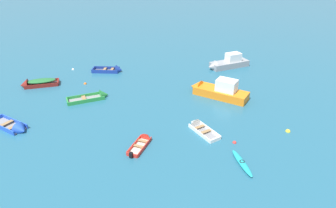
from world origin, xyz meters
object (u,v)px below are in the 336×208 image
mooring_buoy_far_field (234,143)px  mooring_buoy_trailing (288,132)px  rowboat_blue_far_right (16,128)px  rowboat_deep_blue_back_row_center (113,70)px  motor_launch_orange_cluster_inner (217,90)px  rowboat_maroon_distant_center (35,83)px  rowboat_green_back_row_right (97,97)px  mooring_buoy_between_boats_left (85,84)px  rowboat_white_midfield_right (197,126)px  mooring_buoy_outer_edge (73,70)px  kayak_turquoise_far_left (242,163)px  rowboat_red_near_right (143,141)px  motor_launch_grey_center (227,63)px

mooring_buoy_far_field → mooring_buoy_trailing: 5.53m
rowboat_blue_far_right → rowboat_deep_blue_back_row_center: bearing=61.6°
motor_launch_orange_cluster_inner → mooring_buoy_far_field: motor_launch_orange_cluster_inner is taller
rowboat_maroon_distant_center → mooring_buoy_trailing: 29.06m
motor_launch_orange_cluster_inner → rowboat_blue_far_right: bearing=-164.4°
rowboat_blue_far_right → mooring_buoy_far_field: (19.50, -3.58, -0.20)m
rowboat_maroon_distant_center → mooring_buoy_far_field: bearing=-33.1°
rowboat_maroon_distant_center → rowboat_green_back_row_right: bearing=-26.3°
mooring_buoy_between_boats_left → rowboat_white_midfield_right: bearing=-42.4°
motor_launch_orange_cluster_inner → rowboat_white_midfield_right: (-3.32, -6.55, -0.55)m
rowboat_deep_blue_back_row_center → rowboat_white_midfield_right: (9.08, -15.09, -0.06)m
mooring_buoy_far_field → mooring_buoy_outer_edge: bearing=132.7°
mooring_buoy_outer_edge → rowboat_blue_far_right: bearing=-97.1°
rowboat_green_back_row_right → rowboat_white_midfield_right: size_ratio=1.26×
kayak_turquoise_far_left → mooring_buoy_between_boats_left: 22.24m
rowboat_red_near_right → mooring_buoy_trailing: (13.18, 0.66, -0.15)m
motor_launch_grey_center → mooring_buoy_trailing: 16.88m
rowboat_blue_far_right → rowboat_deep_blue_back_row_center: 16.07m
rowboat_white_midfield_right → mooring_buoy_outer_edge: size_ratio=10.63×
rowboat_blue_far_right → motor_launch_grey_center: bearing=31.7°
motor_launch_grey_center → mooring_buoy_between_boats_left: motor_launch_grey_center is taller
rowboat_white_midfield_right → mooring_buoy_outer_edge: rowboat_white_midfield_right is taller
mooring_buoy_trailing → rowboat_red_near_right: bearing=-177.2°
mooring_buoy_trailing → rowboat_blue_far_right: bearing=174.8°
motor_launch_orange_cluster_inner → rowboat_green_back_row_right: 13.51m
rowboat_green_back_row_right → rowboat_white_midfield_right: (10.17, -7.05, -0.03)m
mooring_buoy_far_field → rowboat_maroon_distant_center: bearing=146.9°
rowboat_maroon_distant_center → mooring_buoy_trailing: (26.32, -12.30, -0.36)m
kayak_turquoise_far_left → mooring_buoy_trailing: size_ratio=7.61×
rowboat_white_midfield_right → mooring_buoy_trailing: size_ratio=8.54×
rowboat_blue_far_right → mooring_buoy_trailing: bearing=-5.2°
motor_launch_orange_cluster_inner → rowboat_deep_blue_back_row_center: 15.07m
rowboat_deep_blue_back_row_center → mooring_buoy_between_boats_left: (-3.16, -3.93, -0.22)m
rowboat_red_near_right → motor_launch_orange_cluster_inner: bearing=45.5°
rowboat_green_back_row_right → mooring_buoy_trailing: 20.12m
motor_launch_orange_cluster_inner → rowboat_maroon_distant_center: 21.97m
rowboat_green_back_row_right → mooring_buoy_between_boats_left: size_ratio=13.06×
mooring_buoy_trailing → mooring_buoy_far_field: bearing=-166.0°
motor_launch_orange_cluster_inner → mooring_buoy_outer_edge: motor_launch_orange_cluster_inner is taller
rowboat_blue_far_right → mooring_buoy_outer_edge: size_ratio=12.41×
rowboat_green_back_row_right → rowboat_white_midfield_right: bearing=-34.7°
rowboat_blue_far_right → mooring_buoy_trailing: 24.97m
rowboat_deep_blue_back_row_center → mooring_buoy_far_field: size_ratio=12.12×
rowboat_white_midfield_right → mooring_buoy_between_boats_left: 16.57m
motor_launch_grey_center → mooring_buoy_between_boats_left: size_ratio=17.87×
rowboat_blue_far_right → rowboat_maroon_distant_center: rowboat_maroon_distant_center is taller
rowboat_deep_blue_back_row_center → rowboat_white_midfield_right: bearing=-59.0°
rowboat_green_back_row_right → rowboat_white_midfield_right: rowboat_green_back_row_right is taller
motor_launch_grey_center → motor_launch_orange_cluster_inner: bearing=-111.5°
rowboat_deep_blue_back_row_center → mooring_buoy_outer_edge: (-5.73, 1.30, -0.22)m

